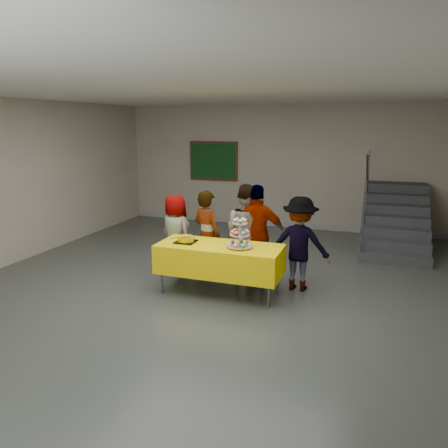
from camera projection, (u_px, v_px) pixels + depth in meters
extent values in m
plane|color=#4C514C|center=(204.00, 299.00, 6.49)|extent=(10.00, 10.00, 0.00)
cube|color=#B5A991|center=(280.00, 167.00, 10.75)|extent=(8.00, 0.04, 3.00)
cube|color=silver|center=(202.00, 89.00, 5.82)|extent=(8.00, 10.00, 0.04)
cube|color=#999999|center=(278.00, 224.00, 11.06)|extent=(7.90, 0.03, 0.12)
cylinder|color=#595960|center=(161.00, 270.00, 6.65)|extent=(0.04, 0.04, 0.73)
cylinder|color=#595960|center=(269.00, 284.00, 6.10)|extent=(0.04, 0.04, 0.73)
cylinder|color=#595960|center=(178.00, 260.00, 7.18)|extent=(0.04, 0.04, 0.73)
cylinder|color=#595960|center=(278.00, 271.00, 6.64)|extent=(0.04, 0.04, 0.73)
cube|color=#595960|center=(220.00, 247.00, 6.56)|extent=(1.80, 0.70, 0.02)
cube|color=#FFD805|center=(220.00, 259.00, 6.60)|extent=(1.88, 0.78, 0.44)
cylinder|color=silver|center=(240.00, 248.00, 6.40)|extent=(0.18, 0.18, 0.01)
cylinder|color=silver|center=(240.00, 234.00, 6.35)|extent=(0.02, 0.02, 0.42)
cylinder|color=silver|center=(240.00, 246.00, 6.39)|extent=(0.38, 0.38, 0.01)
cylinder|color=silver|center=(240.00, 235.00, 6.35)|extent=(0.30, 0.30, 0.01)
cylinder|color=silver|center=(240.00, 223.00, 6.32)|extent=(0.22, 0.22, 0.01)
cube|color=black|center=(186.00, 242.00, 6.70)|extent=(0.30, 0.30, 0.02)
cylinder|color=#FFC800|center=(186.00, 239.00, 6.69)|extent=(0.25, 0.25, 0.07)
ellipsoid|color=#FFC800|center=(186.00, 237.00, 6.68)|extent=(0.25, 0.25, 0.05)
ellipsoid|color=white|center=(188.00, 236.00, 6.63)|extent=(0.08, 0.08, 0.02)
cube|color=silver|center=(181.00, 238.00, 6.57)|extent=(0.30, 0.16, 0.04)
imported|color=slate|center=(176.00, 234.00, 7.54)|extent=(0.79, 0.67, 1.37)
imported|color=slate|center=(207.00, 235.00, 7.23)|extent=(0.64, 0.54, 1.49)
imported|color=slate|center=(247.00, 233.00, 7.12)|extent=(0.96, 0.86, 1.62)
imported|color=slate|center=(257.00, 235.00, 6.99)|extent=(1.00, 0.54, 1.62)
imported|color=slate|center=(300.00, 244.00, 6.74)|extent=(0.96, 0.56, 1.47)
cube|color=#424447|center=(394.00, 259.00, 8.13)|extent=(1.30, 0.30, 0.18)
cube|color=#424447|center=(394.00, 250.00, 8.38)|extent=(1.30, 0.30, 0.36)
cube|color=#424447|center=(394.00, 241.00, 8.64)|extent=(1.30, 0.30, 0.54)
cube|color=#424447|center=(394.00, 234.00, 8.89)|extent=(1.30, 0.30, 0.72)
cube|color=#424447|center=(394.00, 226.00, 9.15)|extent=(1.30, 0.30, 0.90)
cube|color=#424447|center=(394.00, 219.00, 9.40)|extent=(1.30, 0.30, 1.08)
cube|color=#424447|center=(394.00, 212.00, 9.66)|extent=(1.30, 0.30, 1.26)
cube|color=#424447|center=(394.00, 210.00, 9.93)|extent=(1.30, 0.30, 1.26)
cylinder|color=#595960|center=(362.00, 238.00, 8.19)|extent=(0.04, 0.04, 0.90)
cylinder|color=#595960|center=(365.00, 203.00, 8.81)|extent=(0.04, 0.04, 0.90)
cylinder|color=#595960|center=(368.00, 171.00, 9.51)|extent=(0.04, 0.04, 0.90)
cylinder|color=#595960|center=(367.00, 180.00, 8.75)|extent=(0.04, 1.85, 1.20)
cube|color=#472B16|center=(214.00, 161.00, 11.26)|extent=(1.30, 0.04, 1.00)
cube|color=#17491A|center=(213.00, 161.00, 11.24)|extent=(1.18, 0.02, 0.88)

